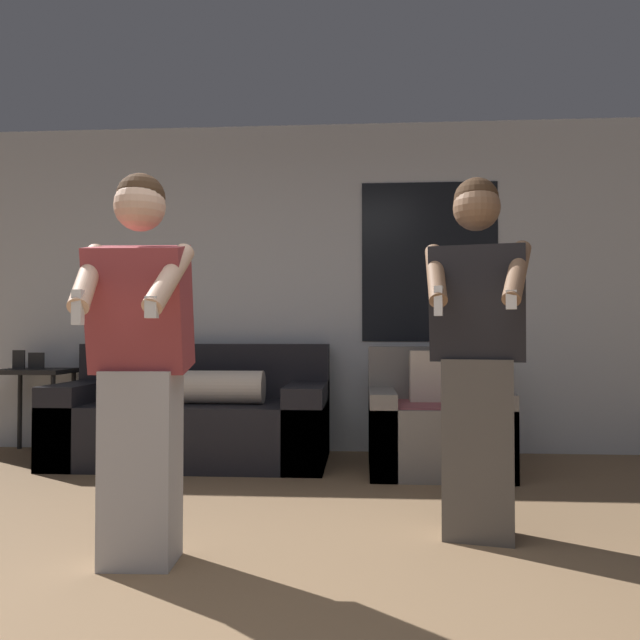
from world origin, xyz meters
TOP-DOWN VIEW (x-y plane):
  - wall_back at (0.02, 3.35)m, footprint 6.12×0.07m
  - couch at (-0.66, 2.85)m, footprint 2.00×0.93m
  - armchair at (1.12, 2.66)m, footprint 0.94×0.83m
  - side_table at (-2.03, 3.08)m, footprint 0.54×0.43m
  - person_left at (-0.32, 0.73)m, footprint 0.46×0.50m
  - person_right at (1.14, 1.17)m, footprint 0.50×0.55m

SIDE VIEW (x-z plane):
  - armchair at x=1.12m, z-range -0.12..0.74m
  - couch at x=-0.66m, z-range -0.12..0.76m
  - side_table at x=-2.03m, z-range 0.16..0.99m
  - person_left at x=-0.32m, z-range 0.01..1.64m
  - person_right at x=1.14m, z-range 0.01..1.71m
  - wall_back at x=0.02m, z-range 0.00..2.70m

